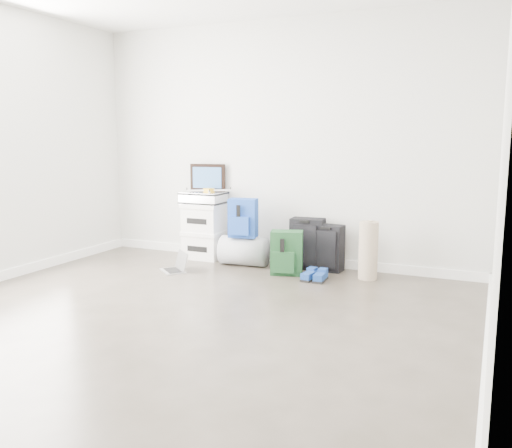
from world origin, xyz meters
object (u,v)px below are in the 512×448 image
at_px(briefcase, 204,198).
at_px(large_suitcase, 307,244).
at_px(boxes_stack, 204,231).
at_px(duffel_bag, 244,251).
at_px(carry_on, 328,248).
at_px(laptop, 176,267).

distance_m(briefcase, large_suitcase, 1.35).
height_order(briefcase, large_suitcase, briefcase).
distance_m(boxes_stack, large_suitcase, 1.28).
height_order(duffel_bag, carry_on, carry_on).
bearing_deg(large_suitcase, laptop, -154.76).
height_order(boxes_stack, duffel_bag, boxes_stack).
bearing_deg(laptop, boxes_stack, 133.77).
relative_size(large_suitcase, laptop, 1.52).
xyz_separation_m(carry_on, laptop, (-1.47, -0.69, -0.20)).
bearing_deg(boxes_stack, large_suitcase, -0.22).
height_order(briefcase, duffel_bag, briefcase).
bearing_deg(carry_on, large_suitcase, -175.73).
relative_size(large_suitcase, carry_on, 1.11).
relative_size(briefcase, laptop, 1.32).
xyz_separation_m(boxes_stack, laptop, (0.04, -0.69, -0.28)).
height_order(boxes_stack, carry_on, boxes_stack).
bearing_deg(carry_on, laptop, -149.55).
bearing_deg(laptop, large_suitcase, 69.49).
xyz_separation_m(large_suitcase, carry_on, (0.24, -0.01, -0.03)).
bearing_deg(boxes_stack, laptop, -86.88).
xyz_separation_m(briefcase, duffel_bag, (0.58, -0.14, -0.56)).
bearing_deg(duffel_bag, boxes_stack, 162.70).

